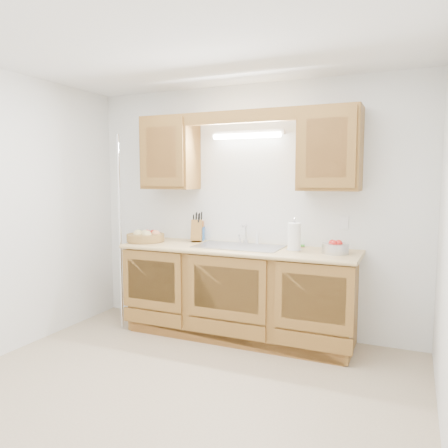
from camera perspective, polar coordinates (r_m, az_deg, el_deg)
The scene contains 17 objects.
room at distance 3.12m, azimuth -6.20°, elevation 0.19°, with size 3.52×3.50×2.50m.
base_cabinets at distance 4.34m, azimuth 1.90°, elevation -9.02°, with size 2.20×0.60×0.86m, color brown.
countertop at distance 4.23m, azimuth 1.84°, elevation -3.30°, with size 2.30×0.63×0.04m, color tan.
upper_cabinet_left at distance 4.68m, azimuth -7.02°, elevation 9.15°, with size 0.55×0.33×0.75m, color brown.
upper_cabinet_right at distance 4.10m, azimuth 13.68°, elevation 9.48°, with size 0.55×0.33×0.75m, color brown.
valance at distance 4.22m, azimuth 1.93°, elevation 13.84°, with size 2.20×0.05×0.12m, color brown.
fluorescent_fixture at distance 4.41m, azimuth 3.03°, elevation 11.62°, with size 0.76×0.08×0.08m.
sink at distance 4.26m, azimuth 1.95°, elevation -3.95°, with size 0.84×0.46×0.36m.
wire_shelf_pole at distance 4.58m, azimuth -13.42°, elevation -1.23°, with size 0.03×0.03×2.00m, color silver.
outlet_plate at distance 4.25m, azimuth 15.41°, elevation 0.19°, with size 0.08×0.01×0.12m, color white.
fruit_basket at distance 4.66m, azimuth -10.20°, elevation -1.61°, with size 0.39×0.39×0.12m.
knife_block at distance 4.60m, azimuth -3.55°, elevation -0.85°, with size 0.16×0.21×0.32m.
orange_canister at distance 4.66m, azimuth -3.16°, elevation -0.77°, with size 0.08×0.08×0.23m.
soap_bottle at distance 4.66m, azimuth -3.19°, elevation -0.85°, with size 0.10×0.10×0.22m, color #235CB1.
sponge at distance 4.31m, azimuth 9.81°, elevation -2.85°, with size 0.11×0.09×0.02m.
paper_towel at distance 4.06m, azimuth 9.16°, elevation -1.69°, with size 0.15×0.15×0.30m.
apple_bowl at distance 3.98m, azimuth 14.34°, elevation -3.01°, with size 0.31×0.31×0.12m.
Camera 1 is at (1.54, -2.70, 1.56)m, focal length 35.00 mm.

